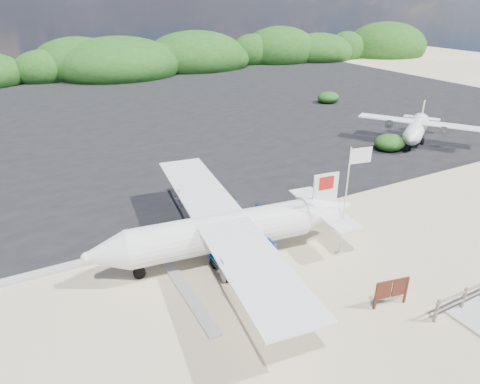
{
  "coord_description": "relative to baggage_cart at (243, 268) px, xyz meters",
  "views": [
    {
      "loc": [
        -9.16,
        -12.53,
        11.0
      ],
      "look_at": [
        -0.18,
        4.35,
        2.18
      ],
      "focal_mm": 32.0,
      "sensor_mm": 36.0,
      "label": 1
    }
  ],
  "objects": [
    {
      "name": "ground",
      "position": [
        1.63,
        -1.36,
        0.0
      ],
      "size": [
        160.0,
        160.0,
        0.0
      ],
      "primitive_type": "plane",
      "color": "beige"
    },
    {
      "name": "asphalt_apron",
      "position": [
        1.63,
        28.64,
        0.0
      ],
      "size": [
        90.0,
        50.0,
        0.04
      ],
      "primitive_type": null,
      "color": "#B2B2B2",
      "rests_on": "ground"
    },
    {
      "name": "lagoon",
      "position": [
        -7.37,
        0.14,
        0.0
      ],
      "size": [
        9.0,
        7.0,
        0.4
      ],
      "primitive_type": null,
      "color": "#B2B2B2",
      "rests_on": "ground"
    },
    {
      "name": "vegetation_band",
      "position": [
        1.63,
        53.64,
        0.0
      ],
      "size": [
        124.0,
        8.0,
        4.4
      ],
      "primitive_type": null,
      "color": "#B2B2B2",
      "rests_on": "ground"
    },
    {
      "name": "baggage_cart",
      "position": [
        0.0,
        0.0,
        0.0
      ],
      "size": [
        2.87,
        1.66,
        1.43
      ],
      "primitive_type": null,
      "rotation": [
        0.0,
        0.0,
        0.01
      ],
      "color": "#0B4CA9",
      "rests_on": "ground"
    },
    {
      "name": "flagpole",
      "position": [
        4.55,
        -1.08,
        0.0
      ],
      "size": [
        1.11,
        0.61,
        5.24
      ],
      "primitive_type": null,
      "rotation": [
        0.0,
        0.0,
        -0.17
      ],
      "color": "white",
      "rests_on": "ground"
    },
    {
      "name": "signboard",
      "position": [
        3.82,
        -4.91,
        0.0
      ],
      "size": [
        1.52,
        0.43,
        1.25
      ],
      "primitive_type": null,
      "rotation": [
        0.0,
        0.0,
        -0.19
      ],
      "color": "#4F2216",
      "rests_on": "ground"
    },
    {
      "name": "crew_a",
      "position": [
        1.37,
        3.26,
        0.81
      ],
      "size": [
        0.63,
        0.46,
        1.61
      ],
      "primitive_type": "imported",
      "rotation": [
        0.0,
        0.0,
        3.27
      ],
      "color": "navy",
      "rests_on": "ground"
    },
    {
      "name": "crew_b",
      "position": [
        2.2,
        2.57,
        0.76
      ],
      "size": [
        0.78,
        0.64,
        1.51
      ],
      "primitive_type": "imported",
      "rotation": [
        0.0,
        0.0,
        3.23
      ],
      "color": "navy",
      "rests_on": "ground"
    },
    {
      "name": "crew_c",
      "position": [
        6.03,
        2.68,
        0.8
      ],
      "size": [
        1.0,
        0.58,
        1.6
      ],
      "primitive_type": "imported",
      "rotation": [
        0.0,
        0.0,
        2.93
      ],
      "color": "navy",
      "rests_on": "ground"
    },
    {
      "name": "aircraft_large",
      "position": [
        19.44,
        18.06,
        0.0
      ],
      "size": [
        16.64,
        16.64,
        4.48
      ],
      "primitive_type": null,
      "rotation": [
        0.0,
        0.0,
        3.02
      ],
      "color": "#B2B2B2",
      "rests_on": "ground"
    },
    {
      "name": "aircraft_small",
      "position": [
        -5.66,
        34.98,
        0.0
      ],
      "size": [
        10.6,
        10.6,
        2.75
      ],
      "primitive_type": null,
      "rotation": [
        0.0,
        0.0,
        3.73
      ],
      "color": "#B2B2B2",
      "rests_on": "ground"
    }
  ]
}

